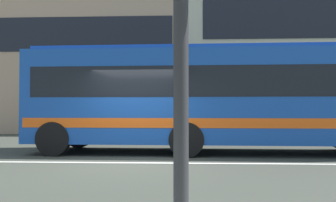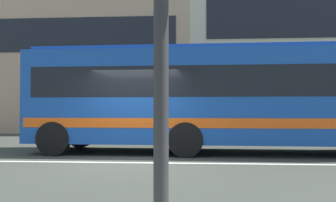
# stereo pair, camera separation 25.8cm
# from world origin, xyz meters

# --- Properties ---
(ground_plane) EXTENTS (160.00, 160.00, 0.00)m
(ground_plane) POSITION_xyz_m (0.00, 0.00, 0.00)
(ground_plane) COLOR #393C34
(lane_centre_line) EXTENTS (60.00, 0.16, 0.01)m
(lane_centre_line) POSITION_xyz_m (0.00, 0.00, 0.00)
(lane_centre_line) COLOR silver
(lane_centre_line) RESTS_ON ground_plane
(apartment_block_left) EXTENTS (19.02, 10.52, 9.59)m
(apartment_block_left) POSITION_xyz_m (-8.01, 15.82, 4.80)
(apartment_block_left) COLOR tan
(apartment_block_left) RESTS_ON ground_plane
(transit_bus) EXTENTS (11.22, 2.91, 3.26)m
(transit_bus) POSITION_xyz_m (2.19, 2.30, 1.80)
(transit_bus) COLOR #164497
(transit_bus) RESTS_ON ground_plane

